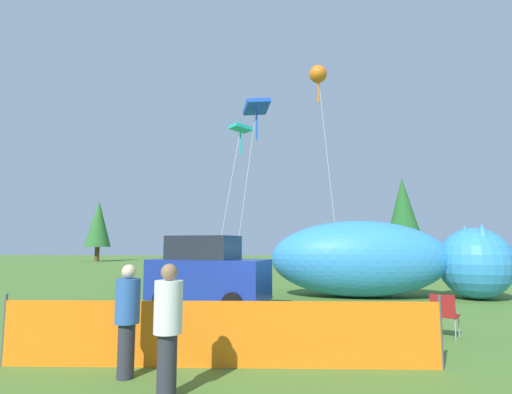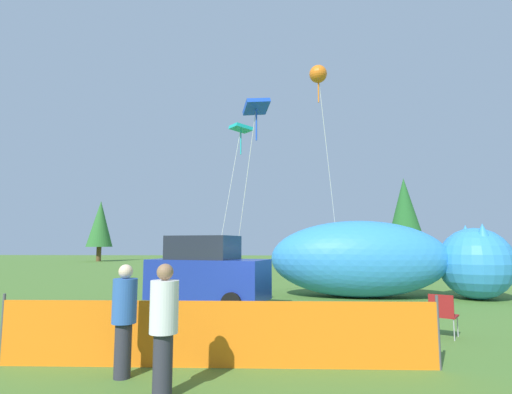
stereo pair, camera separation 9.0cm
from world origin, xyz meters
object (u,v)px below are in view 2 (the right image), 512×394
kite_teal_diamond (240,131)px  folding_chair (443,312)px  inflatable_cat (383,262)px  kite_orange_flower (318,75)px  kite_blue_box (256,110)px  spectator_in_black_shirt (164,324)px  spectator_in_grey_shirt (124,315)px  parked_car (207,273)px

kite_teal_diamond → folding_chair: bearing=-59.6°
inflatable_cat → kite_orange_flower: kite_orange_flower is taller
folding_chair → inflatable_cat: size_ratio=0.10×
kite_teal_diamond → kite_orange_flower: size_ratio=0.79×
kite_blue_box → inflatable_cat: bearing=17.0°
kite_teal_diamond → kite_orange_flower: 4.46m
kite_teal_diamond → kite_blue_box: bearing=-76.5°
inflatable_cat → spectator_in_black_shirt: (-5.66, -10.43, -0.39)m
spectator_in_grey_shirt → kite_teal_diamond: bearing=87.0°
inflatable_cat → kite_orange_flower: bearing=161.7°
inflatable_cat → spectator_in_black_shirt: 11.88m
parked_car → kite_orange_flower: (4.17, 3.71, 8.35)m
kite_blue_box → kite_orange_flower: size_ratio=0.75×
spectator_in_grey_shirt → kite_orange_flower: kite_orange_flower is taller
parked_car → spectator_in_grey_shirt: 6.89m
folding_chair → kite_blue_box: kite_blue_box is taller
parked_car → kite_blue_box: bearing=55.1°
spectator_in_grey_shirt → kite_orange_flower: (4.25, 10.61, 8.52)m
inflatable_cat → spectator_in_grey_shirt: size_ratio=5.24×
parked_car → kite_orange_flower: size_ratio=0.42×
folding_chair → spectator_in_black_shirt: (-5.26, -3.76, 0.42)m
parked_car → kite_teal_diamond: kite_teal_diamond is taller
folding_chair → parked_car: bearing=89.0°
kite_orange_flower → kite_teal_diamond: bearing=154.6°
parked_car → spectator_in_black_shirt: (0.79, -7.67, -0.15)m
parked_car → folding_chair: 7.22m
parked_car → spectator_in_black_shirt: size_ratio=2.31×
kite_blue_box → kite_orange_flower: kite_orange_flower is taller
spectator_in_grey_shirt → kite_teal_diamond: (0.64, 12.33, 6.55)m
folding_chair → kite_teal_diamond: 12.87m
inflatable_cat → spectator_in_black_shirt: inflatable_cat is taller
parked_car → folding_chair: parked_car is taller
kite_orange_flower → inflatable_cat: bearing=-22.7°
inflatable_cat → spectator_in_black_shirt: size_ratio=5.09×
inflatable_cat → kite_orange_flower: 8.47m
parked_car → spectator_in_black_shirt: 7.71m
folding_chair → kite_teal_diamond: kite_teal_diamond is taller
inflatable_cat → kite_teal_diamond: bearing=160.0°
parked_car → kite_orange_flower: bearing=57.5°
inflatable_cat → kite_blue_box: bearing=-158.7°
kite_blue_box → folding_chair: bearing=-49.0°
spectator_in_grey_shirt → kite_blue_box: (1.63, 8.16, 6.14)m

